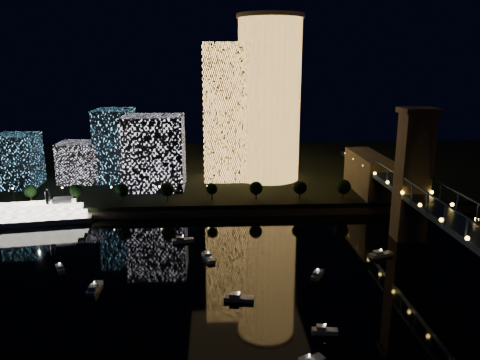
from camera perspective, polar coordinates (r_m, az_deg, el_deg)
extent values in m
plane|color=black|center=(132.97, 0.94, -15.59)|extent=(520.00, 520.00, 0.00)
cube|color=black|center=(282.35, -1.34, 1.28)|extent=(420.00, 160.00, 5.00)
cube|color=#6B5E4C|center=(207.49, -0.65, -3.86)|extent=(420.00, 6.00, 3.00)
cylinder|color=#EFA74C|center=(245.54, 3.57, 9.55)|extent=(32.00, 32.00, 81.77)
cylinder|color=#6B5E4C|center=(245.61, 3.73, 19.33)|extent=(34.00, 34.00, 2.00)
cube|color=#EFA74C|center=(245.69, -1.88, 8.21)|extent=(22.05, 22.05, 70.15)
cube|color=white|center=(233.60, -10.42, 3.38)|extent=(28.96, 24.50, 35.64)
cube|color=#54B0E4|center=(254.20, -14.93, 4.18)|extent=(18.55, 24.11, 37.10)
cube|color=white|center=(256.33, -18.84, 2.10)|extent=(20.68, 18.80, 20.68)
cube|color=#54B0E4|center=(257.60, -25.44, 2.16)|extent=(18.77, 20.65, 26.28)
cube|color=#6B5E4C|center=(185.40, 20.29, 0.24)|extent=(11.00, 9.00, 48.00)
cube|color=#6B5E4C|center=(181.32, 20.98, 7.92)|extent=(13.00, 11.00, 2.00)
cube|color=#18294D|center=(139.96, 26.38, -4.39)|extent=(0.50, 150.00, 0.50)
cube|color=#6B5E4C|center=(233.62, 15.28, 0.26)|extent=(12.00, 40.00, 23.00)
cube|color=#18294D|center=(150.97, 24.05, -4.23)|extent=(0.50, 0.50, 7.00)
cube|color=#18294D|center=(171.64, 20.49, -1.73)|extent=(0.50, 0.50, 7.00)
cube|color=#18294D|center=(193.08, 17.72, 0.22)|extent=(0.50, 0.50, 7.00)
sphere|color=gold|center=(141.35, 25.97, -6.40)|extent=(1.20, 1.20, 1.20)
sphere|color=gold|center=(179.85, 19.18, -1.47)|extent=(1.20, 1.20, 1.20)
sphere|color=gold|center=(220.82, 14.87, 1.70)|extent=(1.20, 1.20, 1.20)
cube|color=silver|center=(215.36, -23.64, -4.52)|extent=(46.86, 17.49, 2.29)
cube|color=white|center=(214.70, -23.70, -3.97)|extent=(42.94, 15.96, 2.10)
cube|color=white|center=(214.09, -23.75, -3.44)|extent=(39.02, 14.42, 2.10)
cube|color=white|center=(213.51, -23.81, -2.90)|extent=(33.22, 12.59, 2.10)
cube|color=silver|center=(210.88, -20.82, -2.30)|extent=(8.43, 6.84, 1.72)
cylinder|color=black|center=(209.51, -22.49, -1.96)|extent=(1.34, 1.34, 5.72)
cylinder|color=black|center=(213.13, -22.31, -1.68)|extent=(1.34, 1.34, 5.72)
cube|color=silver|center=(112.41, 7.94, -20.93)|extent=(3.37, 3.10, 1.00)
sphere|color=white|center=(112.53, 8.45, -20.35)|extent=(0.36, 0.36, 0.36)
cube|color=silver|center=(149.31, -17.31, -12.49)|extent=(3.37, 8.46, 1.20)
cube|color=silver|center=(147.79, -17.50, -12.31)|extent=(2.39, 3.07, 1.00)
sphere|color=white|center=(148.44, -17.37, -11.79)|extent=(0.36, 0.36, 0.36)
cube|color=silver|center=(178.86, -6.95, -7.33)|extent=(8.26, 4.04, 1.20)
cube|color=silver|center=(178.33, -7.34, -7.03)|extent=(3.12, 2.56, 1.00)
sphere|color=white|center=(178.14, -6.96, -6.73)|extent=(0.36, 0.36, 0.36)
cube|color=silver|center=(165.66, -21.09, -10.06)|extent=(4.71, 6.70, 1.20)
cube|color=silver|center=(164.34, -21.07, -9.84)|extent=(2.51, 2.77, 1.00)
sphere|color=white|center=(164.88, -21.16, -9.43)|extent=(0.36, 0.36, 0.36)
cube|color=silver|center=(172.53, 16.80, -8.70)|extent=(8.88, 5.13, 1.20)
cube|color=silver|center=(171.38, 16.49, -8.44)|extent=(3.48, 2.99, 1.00)
sphere|color=white|center=(171.78, 16.85, -8.09)|extent=(0.36, 0.36, 0.36)
cube|color=silver|center=(137.38, -0.11, -14.25)|extent=(8.84, 4.13, 1.20)
cube|color=silver|center=(136.99, -0.65, -13.82)|extent=(3.31, 2.68, 1.00)
sphere|color=white|center=(136.43, -0.11, -13.52)|extent=(0.36, 0.36, 0.36)
cube|color=silver|center=(124.87, 10.30, -17.69)|extent=(6.69, 2.80, 1.20)
cube|color=silver|center=(124.18, 9.86, -17.27)|extent=(2.45, 1.94, 1.00)
sphere|color=white|center=(123.83, 10.35, -16.91)|extent=(0.36, 0.36, 0.36)
cube|color=silver|center=(152.78, 9.42, -11.35)|extent=(5.48, 7.32, 1.20)
cube|color=silver|center=(151.38, 9.32, -11.14)|extent=(2.83, 3.08, 1.00)
sphere|color=white|center=(151.93, 9.45, -10.67)|extent=(0.36, 0.36, 0.36)
cube|color=silver|center=(163.25, -3.88, -9.44)|extent=(5.03, 8.63, 1.20)
cube|color=silver|center=(163.90, -4.02, -8.92)|extent=(2.92, 3.40, 1.00)
sphere|color=white|center=(162.46, -3.90, -8.79)|extent=(0.36, 0.36, 0.36)
cylinder|color=black|center=(226.63, -24.12, -2.12)|extent=(0.70, 0.70, 4.00)
sphere|color=black|center=(225.74, -24.21, -1.26)|extent=(5.52, 5.52, 5.52)
cylinder|color=black|center=(220.22, -19.26, -2.11)|extent=(0.70, 0.70, 4.00)
sphere|color=black|center=(219.30, -19.33, -1.23)|extent=(5.71, 5.71, 5.71)
cylinder|color=black|center=(215.48, -14.14, -2.08)|extent=(0.70, 0.70, 4.00)
sphere|color=black|center=(214.54, -14.20, -1.19)|extent=(6.04, 6.04, 6.04)
cylinder|color=black|center=(212.52, -8.84, -2.04)|extent=(0.70, 0.70, 4.00)
sphere|color=black|center=(211.57, -8.87, -1.13)|extent=(6.34, 6.34, 6.34)
cylinder|color=black|center=(211.42, -3.44, -1.98)|extent=(0.70, 0.70, 4.00)
sphere|color=black|center=(210.47, -3.45, -1.06)|extent=(5.18, 5.18, 5.18)
cylinder|color=black|center=(212.21, 1.97, -1.90)|extent=(0.70, 0.70, 4.00)
sphere|color=black|center=(211.26, 1.98, -0.99)|extent=(6.13, 6.13, 6.13)
cylinder|color=black|center=(214.87, 7.30, -1.80)|extent=(0.70, 0.70, 4.00)
sphere|color=black|center=(213.93, 7.33, -0.90)|extent=(6.25, 6.25, 6.25)
cylinder|color=black|center=(219.32, 12.45, -1.69)|extent=(0.70, 0.70, 4.00)
sphere|color=black|center=(218.40, 12.50, -0.81)|extent=(6.78, 6.78, 6.78)
cylinder|color=black|center=(235.60, -25.90, -1.59)|extent=(0.24, 0.24, 5.00)
sphere|color=#FFCC7F|center=(234.92, -25.97, -0.93)|extent=(0.70, 0.70, 0.70)
cylinder|color=black|center=(227.95, -20.79, -1.57)|extent=(0.24, 0.24, 5.00)
sphere|color=#FFCC7F|center=(227.24, -20.86, -0.89)|extent=(0.70, 0.70, 0.70)
cylinder|color=black|center=(222.21, -15.38, -1.53)|extent=(0.24, 0.24, 5.00)
sphere|color=#FFCC7F|center=(221.49, -15.43, -0.84)|extent=(0.70, 0.70, 0.70)
cylinder|color=black|center=(218.56, -9.74, -1.48)|extent=(0.24, 0.24, 5.00)
sphere|color=#FFCC7F|center=(217.82, -9.77, -0.77)|extent=(0.70, 0.70, 0.70)
cylinder|color=black|center=(217.08, -3.96, -1.41)|extent=(0.24, 0.24, 5.00)
sphere|color=#FFCC7F|center=(216.33, -3.97, -0.70)|extent=(0.70, 0.70, 0.70)
cylinder|color=black|center=(217.82, 1.84, -1.33)|extent=(0.24, 0.24, 5.00)
sphere|color=#FFCC7F|center=(217.08, 1.84, -0.62)|extent=(0.70, 0.70, 0.70)
cylinder|color=black|center=(220.77, 7.54, -1.23)|extent=(0.24, 0.24, 5.00)
sphere|color=#FFCC7F|center=(220.04, 7.56, -0.53)|extent=(0.70, 0.70, 0.70)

